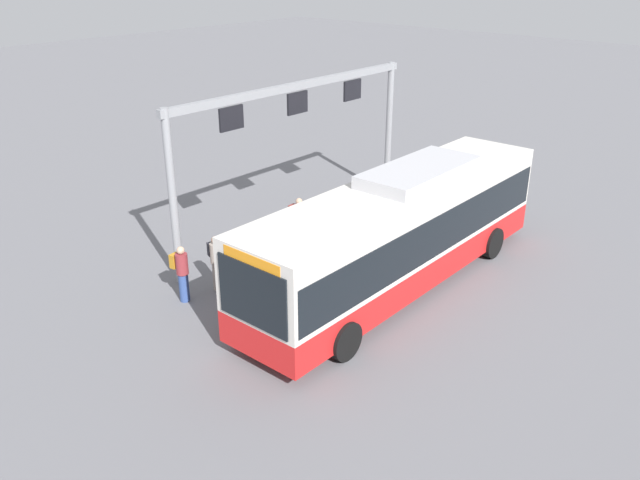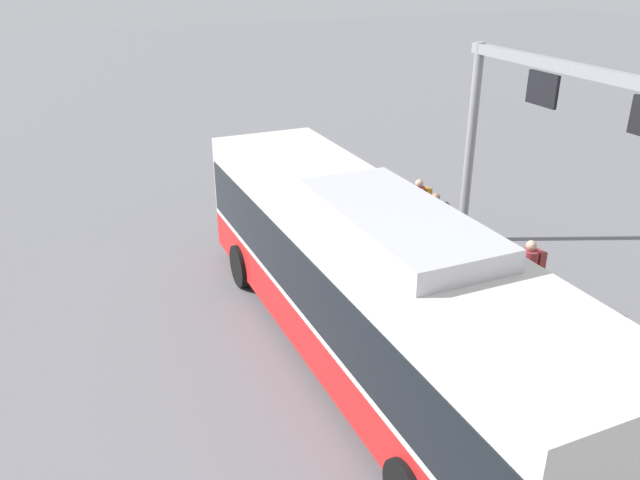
# 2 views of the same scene
# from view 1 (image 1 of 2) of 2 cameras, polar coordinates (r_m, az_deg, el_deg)

# --- Properties ---
(ground_plane) EXTENTS (120.00, 120.00, 0.00)m
(ground_plane) POSITION_cam_1_polar(r_m,az_deg,el_deg) (19.38, 6.73, -3.91)
(ground_plane) COLOR slate
(platform_curb) EXTENTS (10.00, 2.80, 0.16)m
(platform_curb) POSITION_cam_1_polar(r_m,az_deg,el_deg) (22.98, 3.30, 1.08)
(platform_curb) COLOR #B2ADA3
(platform_curb) RESTS_ON ground
(bus_main) EXTENTS (11.59, 2.82, 3.46)m
(bus_main) POSITION_cam_1_polar(r_m,az_deg,el_deg) (18.61, 7.01, 1.03)
(bus_main) COLOR red
(bus_main) RESTS_ON ground
(person_boarding) EXTENTS (0.38, 0.56, 1.67)m
(person_boarding) POSITION_cam_1_polar(r_m,az_deg,el_deg) (18.42, -12.01, -2.76)
(person_boarding) COLOR #334C8C
(person_boarding) RESTS_ON ground
(person_waiting_near) EXTENTS (0.46, 0.59, 1.67)m
(person_waiting_near) POSITION_cam_1_polar(r_m,az_deg,el_deg) (18.88, -9.09, -1.82)
(person_waiting_near) COLOR gray
(person_waiting_near) RESTS_ON ground
(person_waiting_mid) EXTENTS (0.37, 0.54, 1.67)m
(person_waiting_mid) POSITION_cam_1_polar(r_m,az_deg,el_deg) (21.01, -1.89, 1.70)
(person_waiting_mid) COLOR gray
(person_waiting_mid) RESTS_ON platform_curb
(platform_sign_gantry) EXTENTS (10.72, 0.24, 5.20)m
(platform_sign_gantry) POSITION_cam_1_polar(r_m,az_deg,el_deg) (21.74, -1.97, 10.17)
(platform_sign_gantry) COLOR gray
(platform_sign_gantry) RESTS_ON ground
(trash_bin) EXTENTS (0.52, 0.52, 0.90)m
(trash_bin) POSITION_cam_1_polar(r_m,az_deg,el_deg) (26.26, 9.21, 5.02)
(trash_bin) COLOR #2D5133
(trash_bin) RESTS_ON platform_curb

